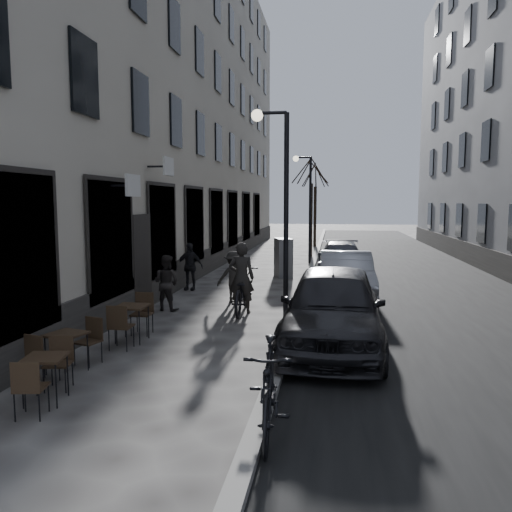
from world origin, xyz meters
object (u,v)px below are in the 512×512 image
(car_mid, at_px, (346,276))
(streetlamp_near, at_px, (279,192))
(tree_near, at_px, (311,169))
(pedestrian_mid, at_px, (234,277))
(car_near, at_px, (333,307))
(car_far, at_px, (341,259))
(pedestrian_far, at_px, (189,266))
(pedestrian_near, at_px, (166,283))
(bistro_set_b, at_px, (67,349))
(bicycle, at_px, (242,291))
(moped, at_px, (269,389))
(bistro_set_a, at_px, (46,374))
(utility_cabinet, at_px, (283,258))
(streetlamp_far, at_px, (307,197))
(tree_far, at_px, (316,175))
(bistro_set_c, at_px, (132,319))

(car_mid, bearing_deg, streetlamp_near, -119.57)
(tree_near, xyz_separation_m, pedestrian_mid, (-1.64, -12.75, -3.91))
(car_near, relative_size, car_far, 1.08)
(streetlamp_near, height_order, pedestrian_far, streetlamp_near)
(pedestrian_near, bearing_deg, car_far, -109.46)
(bistro_set_b, bearing_deg, bicycle, 82.64)
(moped, bearing_deg, bistro_set_b, 150.64)
(car_mid, bearing_deg, bistro_set_a, -119.63)
(bistro_set_a, height_order, moped, moped)
(car_near, bearing_deg, tree_near, 96.09)
(utility_cabinet, distance_m, car_mid, 4.80)
(streetlamp_near, height_order, bicycle, streetlamp_near)
(bistro_set_a, height_order, car_near, car_near)
(bistro_set_b, distance_m, bicycle, 5.50)
(bistro_set_a, bearing_deg, tree_near, 71.27)
(streetlamp_far, distance_m, moped, 18.04)
(car_mid, xyz_separation_m, moped, (-1.16, -9.03, -0.12))
(tree_far, xyz_separation_m, pedestrian_near, (-3.23, -20.08, -3.91))
(bicycle, relative_size, pedestrian_near, 1.44)
(bicycle, bearing_deg, tree_far, -96.15)
(streetlamp_near, bearing_deg, moped, -84.90)
(bistro_set_c, distance_m, utility_cabinet, 9.76)
(car_far, xyz_separation_m, moped, (-1.09, -13.95, -0.06))
(bistro_set_c, relative_size, pedestrian_mid, 1.03)
(pedestrian_mid, bearing_deg, streetlamp_near, 113.97)
(tree_far, xyz_separation_m, bistro_set_a, (-2.91, -26.35, -4.24))
(utility_cabinet, bearing_deg, moped, -102.98)
(bistro_set_b, xyz_separation_m, utility_cabinet, (2.57, 11.53, 0.33))
(utility_cabinet, distance_m, moped, 13.29)
(tree_near, xyz_separation_m, car_far, (1.54, -6.90, -4.01))
(tree_far, height_order, car_near, tree_far)
(streetlamp_far, distance_m, bicycle, 11.41)
(car_mid, height_order, moped, car_mid)
(bistro_set_c, height_order, car_far, car_far)
(tree_near, bearing_deg, tree_far, 90.00)
(utility_cabinet, distance_m, car_far, 2.35)
(tree_far, distance_m, bistro_set_a, 26.85)
(bistro_set_a, bearing_deg, pedestrian_far, 82.99)
(bistro_set_a, relative_size, pedestrian_mid, 0.95)
(pedestrian_far, relative_size, moped, 0.80)
(bicycle, height_order, pedestrian_far, pedestrian_far)
(streetlamp_far, distance_m, tree_near, 3.36)
(bistro_set_a, xyz_separation_m, bistro_set_b, (-0.36, 1.22, 0.01))
(streetlamp_near, bearing_deg, bistro_set_a, -117.96)
(car_far, bearing_deg, streetlamp_near, -102.14)
(car_far, bearing_deg, bistro_set_b, -112.34)
(bistro_set_b, xyz_separation_m, car_far, (4.81, 12.23, 0.23))
(bicycle, xyz_separation_m, pedestrian_near, (-2.06, -0.02, 0.18))
(utility_cabinet, height_order, moped, utility_cabinet)
(bicycle, relative_size, car_near, 0.45)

